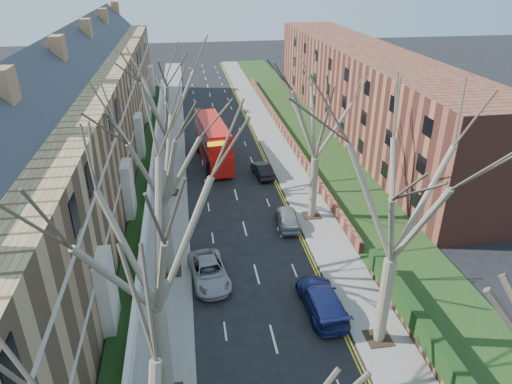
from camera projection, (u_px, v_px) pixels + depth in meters
name	position (u px, v px, depth m)	size (l,w,h in m)	color
pavement_left	(170.00, 150.00, 51.01)	(3.00, 102.00, 0.12)	slate
pavement_right	(275.00, 144.00, 52.68)	(3.00, 102.00, 0.12)	slate
terrace_left	(77.00, 130.00, 40.43)	(9.70, 78.00, 13.60)	#95754C
flats_right	(362.00, 90.00, 55.62)	(13.97, 54.00, 10.00)	brown
front_wall_left	(151.00, 176.00, 43.45)	(0.30, 78.00, 1.00)	white
grass_verge_right	(313.00, 142.00, 53.26)	(6.00, 102.00, 0.06)	#1B3814
tree_left_mid	(148.00, 226.00, 17.63)	(10.50, 10.50, 14.71)	#716451
tree_left_far	(158.00, 144.00, 26.62)	(10.15, 10.15, 14.22)	#716451
tree_left_dist	(163.00, 89.00, 37.09)	(10.50, 10.50, 14.71)	#716451
tree_right_mid	(403.00, 184.00, 20.99)	(10.50, 10.50, 14.71)	#716451
tree_right_far	(318.00, 107.00, 33.51)	(10.15, 10.15, 14.22)	#716451
double_decker_bus	(213.00, 143.00, 47.17)	(3.33, 10.36, 4.29)	red
car_left_far	(209.00, 272.00, 29.71)	(2.27, 4.92, 1.37)	#97979C
car_right_near	(322.00, 300.00, 27.12)	(2.14, 5.26, 1.53)	navy
car_right_mid	(288.00, 218.00, 36.05)	(1.64, 4.08, 1.39)	gray
car_right_far	(262.00, 170.00, 44.60)	(1.42, 4.07, 1.34)	black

